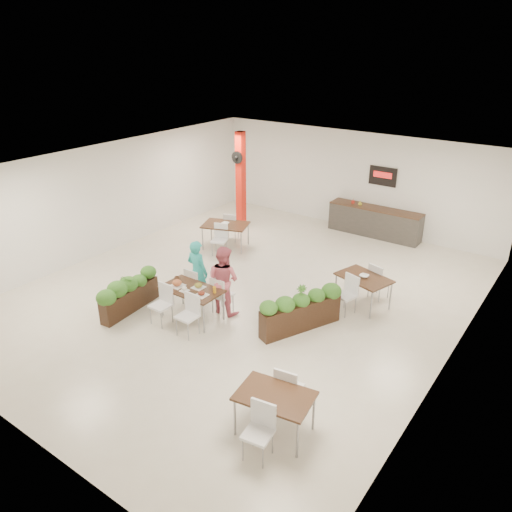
{
  "coord_description": "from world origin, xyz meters",
  "views": [
    {
      "loc": [
        6.71,
        -8.91,
        5.96
      ],
      "look_at": [
        0.31,
        0.03,
        1.1
      ],
      "focal_mm": 35.0,
      "sensor_mm": 36.0,
      "label": 1
    }
  ],
  "objects_px": {
    "diner_woman": "(224,280)",
    "planter_right": "(301,309)",
    "side_table_a": "(225,228)",
    "red_column": "(241,179)",
    "side_table_b": "(364,281)",
    "service_counter": "(375,221)",
    "planter_left": "(129,292)",
    "side_table_c": "(275,401)",
    "main_table": "(191,293)",
    "diner_man": "(197,272)"
  },
  "relations": [
    {
      "from": "diner_woman",
      "to": "planter_right",
      "type": "relative_size",
      "value": 0.86
    },
    {
      "from": "planter_left",
      "to": "planter_right",
      "type": "xyz_separation_m",
      "value": [
        3.69,
        1.62,
        0.01
      ]
    },
    {
      "from": "service_counter",
      "to": "diner_woman",
      "type": "bearing_deg",
      "value": -97.46
    },
    {
      "from": "planter_right",
      "to": "red_column",
      "type": "bearing_deg",
      "value": 138.42
    },
    {
      "from": "planter_right",
      "to": "side_table_b",
      "type": "xyz_separation_m",
      "value": [
        0.65,
        1.8,
        0.12
      ]
    },
    {
      "from": "diner_man",
      "to": "side_table_b",
      "type": "bearing_deg",
      "value": -146.76
    },
    {
      "from": "planter_right",
      "to": "side_table_a",
      "type": "relative_size",
      "value": 1.15
    },
    {
      "from": "diner_woman",
      "to": "main_table",
      "type": "bearing_deg",
      "value": 58.14
    },
    {
      "from": "main_table",
      "to": "side_table_c",
      "type": "xyz_separation_m",
      "value": [
        3.55,
        -1.93,
        -0.01
      ]
    },
    {
      "from": "red_column",
      "to": "diner_man",
      "type": "relative_size",
      "value": 2.0
    },
    {
      "from": "service_counter",
      "to": "main_table",
      "type": "relative_size",
      "value": 1.85
    },
    {
      "from": "side_table_a",
      "to": "planter_right",
      "type": "bearing_deg",
      "value": -53.02
    },
    {
      "from": "side_table_a",
      "to": "side_table_c",
      "type": "xyz_separation_m",
      "value": [
        5.55,
        -5.65,
        -0.01
      ]
    },
    {
      "from": "planter_left",
      "to": "planter_right",
      "type": "bearing_deg",
      "value": 23.67
    },
    {
      "from": "planter_right",
      "to": "side_table_a",
      "type": "bearing_deg",
      "value": 147.68
    },
    {
      "from": "red_column",
      "to": "service_counter",
      "type": "xyz_separation_m",
      "value": [
        4.0,
        1.86,
        -1.15
      ]
    },
    {
      "from": "planter_left",
      "to": "side_table_b",
      "type": "bearing_deg",
      "value": 38.19
    },
    {
      "from": "main_table",
      "to": "side_table_a",
      "type": "relative_size",
      "value": 0.98
    },
    {
      "from": "red_column",
      "to": "side_table_b",
      "type": "distance_m",
      "value": 6.31
    },
    {
      "from": "side_table_b",
      "to": "diner_man",
      "type": "bearing_deg",
      "value": -130.46
    },
    {
      "from": "planter_right",
      "to": "side_table_a",
      "type": "height_order",
      "value": "planter_right"
    },
    {
      "from": "red_column",
      "to": "diner_man",
      "type": "bearing_deg",
      "value": -64.07
    },
    {
      "from": "service_counter",
      "to": "main_table",
      "type": "height_order",
      "value": "service_counter"
    },
    {
      "from": "red_column",
      "to": "side_table_a",
      "type": "bearing_deg",
      "value": -67.43
    },
    {
      "from": "diner_man",
      "to": "side_table_b",
      "type": "distance_m",
      "value": 3.96
    },
    {
      "from": "red_column",
      "to": "planter_left",
      "type": "relative_size",
      "value": 1.79
    },
    {
      "from": "service_counter",
      "to": "side_table_a",
      "type": "distance_m",
      "value": 4.86
    },
    {
      "from": "planter_left",
      "to": "planter_right",
      "type": "relative_size",
      "value": 0.93
    },
    {
      "from": "planter_right",
      "to": "side_table_b",
      "type": "bearing_deg",
      "value": 70.06
    },
    {
      "from": "diner_man",
      "to": "planter_left",
      "type": "distance_m",
      "value": 1.65
    },
    {
      "from": "diner_woman",
      "to": "planter_right",
      "type": "distance_m",
      "value": 1.92
    },
    {
      "from": "planter_right",
      "to": "main_table",
      "type": "bearing_deg",
      "value": -155.93
    },
    {
      "from": "planter_left",
      "to": "red_column",
      "type": "bearing_deg",
      "value": 102.15
    },
    {
      "from": "service_counter",
      "to": "diner_woman",
      "type": "relative_size",
      "value": 1.82
    },
    {
      "from": "red_column",
      "to": "planter_left",
      "type": "distance_m",
      "value": 6.29
    },
    {
      "from": "diner_man",
      "to": "side_table_b",
      "type": "xyz_separation_m",
      "value": [
        3.31,
        2.16,
        -0.17
      ]
    },
    {
      "from": "side_table_a",
      "to": "diner_man",
      "type": "bearing_deg",
      "value": -82.96
    },
    {
      "from": "red_column",
      "to": "side_table_c",
      "type": "distance_m",
      "value": 9.73
    },
    {
      "from": "diner_woman",
      "to": "planter_right",
      "type": "height_order",
      "value": "diner_woman"
    },
    {
      "from": "side_table_a",
      "to": "side_table_b",
      "type": "relative_size",
      "value": 0.99
    },
    {
      "from": "side_table_b",
      "to": "side_table_c",
      "type": "height_order",
      "value": "same"
    },
    {
      "from": "planter_left",
      "to": "side_table_c",
      "type": "xyz_separation_m",
      "value": [
        4.96,
        -1.33,
        0.13
      ]
    },
    {
      "from": "diner_woman",
      "to": "service_counter",
      "type": "bearing_deg",
      "value": -97.28
    },
    {
      "from": "service_counter",
      "to": "planter_right",
      "type": "xyz_separation_m",
      "value": [
        0.99,
        -6.29,
        0.02
      ]
    },
    {
      "from": "service_counter",
      "to": "red_column",
      "type": "bearing_deg",
      "value": -155.0
    },
    {
      "from": "planter_left",
      "to": "planter_right",
      "type": "height_order",
      "value": "planter_right"
    },
    {
      "from": "side_table_a",
      "to": "red_column",
      "type": "bearing_deg",
      "value": 91.88
    },
    {
      "from": "service_counter",
      "to": "planter_left",
      "type": "xyz_separation_m",
      "value": [
        -2.7,
        -7.91,
        0.0
      ]
    },
    {
      "from": "main_table",
      "to": "planter_left",
      "type": "relative_size",
      "value": 0.91
    },
    {
      "from": "main_table",
      "to": "side_table_b",
      "type": "bearing_deg",
      "value": 43.89
    }
  ]
}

